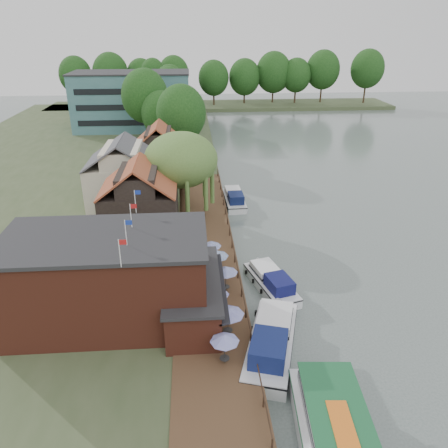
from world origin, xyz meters
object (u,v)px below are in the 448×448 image
object	(u,v)px
willow	(182,176)
umbrella_5	(211,252)
hotel_block	(132,101)
umbrella_3	(226,279)
cottage_a	(140,200)
cottage_c	(159,153)
pub	(134,277)
cruiser_2	(234,197)
umbrella_4	(216,262)
cottage_b	(124,172)
umbrella_1	(228,321)
swan	(300,415)
cruiser_1	(271,279)
umbrella_0	(225,349)
cruiser_0	(272,337)
umbrella_2	(217,301)

from	to	relation	value
willow	umbrella_5	xyz separation A→B (m)	(2.89, -11.89, -3.93)
hotel_block	umbrella_3	bearing A→B (deg)	-77.22
cottage_a	cottage_c	world-z (taller)	same
pub	willow	distance (m)	20.36
pub	cottage_c	xyz separation A→B (m)	(0.00, 34.00, 0.60)
umbrella_3	cruiser_2	bearing A→B (deg)	82.61
umbrella_4	umbrella_5	bearing A→B (deg)	99.60
cottage_b	umbrella_1	bearing A→B (deg)	-68.32
swan	cottage_b	bearing A→B (deg)	113.25
pub	cruiser_1	xyz separation A→B (m)	(11.76, 4.64, -3.59)
umbrella_1	umbrella_5	world-z (taller)	same
umbrella_1	swan	xyz separation A→B (m)	(3.95, -7.10, -2.07)
cruiser_2	willow	bearing A→B (deg)	-140.90
hotel_block	cottage_b	world-z (taller)	hotel_block
cottage_c	umbrella_0	distance (m)	40.59
cottage_a	willow	distance (m)	6.80
cottage_b	willow	distance (m)	9.07
umbrella_5	swan	world-z (taller)	umbrella_5
cottage_c	umbrella_4	bearing A→B (deg)	-76.44
cottage_c	cruiser_1	xyz separation A→B (m)	(11.76, -29.36, -4.19)
cottage_b	willow	size ratio (longest dim) A/B	0.92
hotel_block	swan	distance (m)	83.52
willow	umbrella_5	distance (m)	12.85
cruiser_2	umbrella_1	bearing A→B (deg)	-98.50
willow	cottage_b	bearing A→B (deg)	146.31
cottage_c	cruiser_0	xyz separation A→B (m)	(10.30, -37.80, -3.91)
willow	umbrella_0	xyz separation A→B (m)	(3.12, -25.94, -3.93)
umbrella_0	umbrella_2	bearing A→B (deg)	92.05
willow	cruiser_0	distance (m)	25.23
cottage_c	umbrella_1	size ratio (longest dim) A/B	3.45
hotel_block	cruiser_0	size ratio (longest dim) A/B	2.33
cottage_b	umbrella_5	world-z (taller)	cottage_b
cruiser_2	swan	size ratio (longest dim) A/B	20.23
umbrella_2	cruiser_1	xyz separation A→B (m)	(5.34, 4.92, -1.23)
cottage_c	umbrella_0	bearing A→B (deg)	-80.59
umbrella_4	cruiser_1	distance (m)	5.36
cruiser_0	cruiser_1	xyz separation A→B (m)	(1.46, 8.45, -0.28)
cottage_b	cottage_c	xyz separation A→B (m)	(4.00, 9.00, 0.00)
hotel_block	umbrella_3	size ratio (longest dim) A/B	10.69
hotel_block	umbrella_5	bearing A→B (deg)	-77.11
willow	swan	bearing A→B (deg)	-75.89
umbrella_2	umbrella_5	bearing A→B (deg)	90.16
umbrella_0	umbrella_5	xyz separation A→B (m)	(-0.23, 14.05, 0.00)
cruiser_1	swan	size ratio (longest dim) A/B	20.24
cottage_b	umbrella_0	world-z (taller)	cottage_b
pub	umbrella_3	xyz separation A→B (m)	(7.41, 3.08, -2.36)
cottage_b	cruiser_1	world-z (taller)	cottage_b
umbrella_3	umbrella_4	size ratio (longest dim) A/B	1.00
cottage_a	cruiser_0	world-z (taller)	cottage_a
umbrella_4	swan	size ratio (longest dim) A/B	5.40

